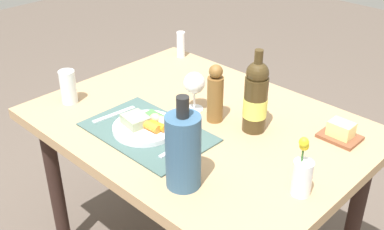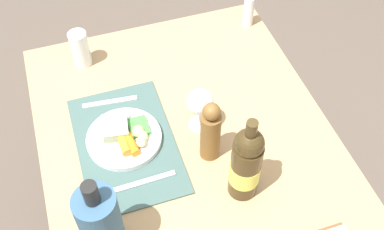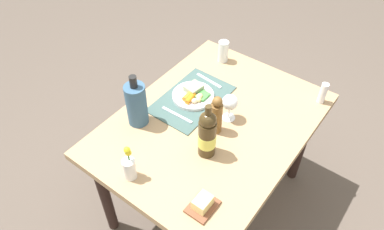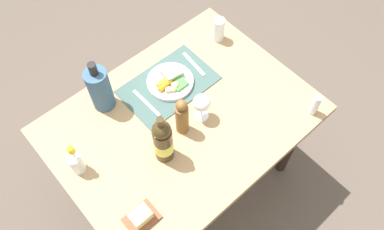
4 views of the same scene
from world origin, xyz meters
TOP-DOWN VIEW (x-y plane):
  - dining_table at (0.00, 0.00)m, footprint 1.16×0.86m
  - placemat at (-0.07, -0.18)m, footprint 0.44×0.28m
  - dinner_plate at (-0.09, -0.18)m, footprint 0.22×0.22m
  - fork at (-0.24, -0.19)m, footprint 0.03×0.17m
  - knife at (0.07, -0.17)m, footprint 0.02×0.19m
  - flower_vase at (0.48, -0.10)m, footprint 0.06×0.06m
  - pepper_mill at (0.03, 0.04)m, footprint 0.06×0.06m
  - salt_shaker at (-0.47, 0.37)m, footprint 0.04×0.04m
  - water_tumbler at (-0.46, -0.24)m, footprint 0.06×0.06m
  - cooler_bottle at (0.22, -0.30)m, footprint 0.10×0.10m
  - wine_bottle at (0.17, 0.09)m, footprint 0.08×0.08m
  - wine_glass at (-0.07, 0.05)m, footprint 0.08×0.08m
  - butter_dish at (0.42, 0.24)m, footprint 0.13×0.10m

SIDE VIEW (x-z plane):
  - dining_table at x=0.00m, z-range 0.27..0.98m
  - placemat at x=-0.07m, z-range 0.71..0.71m
  - fork at x=-0.24m, z-range 0.71..0.72m
  - knife at x=0.07m, z-range 0.71..0.72m
  - dinner_plate at x=-0.09m, z-range 0.71..0.76m
  - butter_dish at x=0.42m, z-range 0.70..0.76m
  - water_tumbler at x=-0.46m, z-range 0.70..0.83m
  - salt_shaker at x=-0.47m, z-range 0.71..0.83m
  - flower_vase at x=0.48m, z-range 0.68..0.87m
  - pepper_mill at x=0.03m, z-range 0.70..0.92m
  - wine_glass at x=-0.07m, z-range 0.74..0.89m
  - cooler_bottle at x=0.22m, z-range 0.68..0.97m
  - wine_bottle at x=0.17m, z-range 0.68..0.98m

